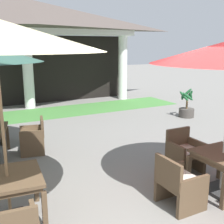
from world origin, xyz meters
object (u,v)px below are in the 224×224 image
at_px(patio_chair_mid_left_west, 179,184).
at_px(patio_table_mid_right, 8,182).
at_px(patio_chair_near_foreground_east, 33,137).
at_px(patio_table_mid_left, 224,158).
at_px(patio_chair_mid_left_north, 184,152).
at_px(potted_palm_right_edge, 186,109).

xyz_separation_m(patio_chair_mid_left_west, patio_table_mid_right, (-2.43, 0.83, 0.23)).
height_order(patio_chair_near_foreground_east, patio_chair_mid_left_west, same).
height_order(patio_chair_near_foreground_east, patio_table_mid_left, patio_chair_near_foreground_east).
height_order(patio_chair_near_foreground_east, patio_chair_mid_left_north, patio_chair_mid_left_north).
distance_m(patio_chair_near_foreground_east, potted_palm_right_edge, 5.74).
relative_size(patio_chair_mid_left_west, patio_table_mid_right, 0.83).
xyz_separation_m(patio_chair_near_foreground_east, patio_chair_mid_left_west, (1.49, -3.42, -0.00)).
relative_size(patio_table_mid_left, patio_table_mid_right, 0.86).
bearing_deg(patio_table_mid_left, potted_palm_right_edge, 53.88).
distance_m(patio_chair_mid_left_north, patio_table_mid_right, 3.42).
bearing_deg(patio_table_mid_right, patio_chair_mid_left_west, -18.81).
bearing_deg(patio_chair_near_foreground_east, potted_palm_right_edge, -68.54).
relative_size(patio_chair_near_foreground_east, patio_chair_mid_left_north, 0.99).
relative_size(patio_chair_near_foreground_east, patio_table_mid_right, 0.83).
height_order(patio_chair_mid_left_north, patio_table_mid_right, patio_chair_mid_left_north).
relative_size(patio_table_mid_left, patio_chair_mid_left_west, 1.04).
bearing_deg(patio_chair_near_foreground_east, patio_table_mid_right, 171.98).
distance_m(patio_chair_mid_left_west, potted_palm_right_edge, 6.04).
bearing_deg(patio_chair_near_foreground_east, patio_chair_mid_left_north, -123.07).
xyz_separation_m(patio_chair_mid_left_north, potted_palm_right_edge, (3.19, 3.42, -0.11)).
bearing_deg(potted_palm_right_edge, patio_table_mid_left, -126.12).
bearing_deg(patio_chair_mid_left_north, patio_table_mid_left, 90.00).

